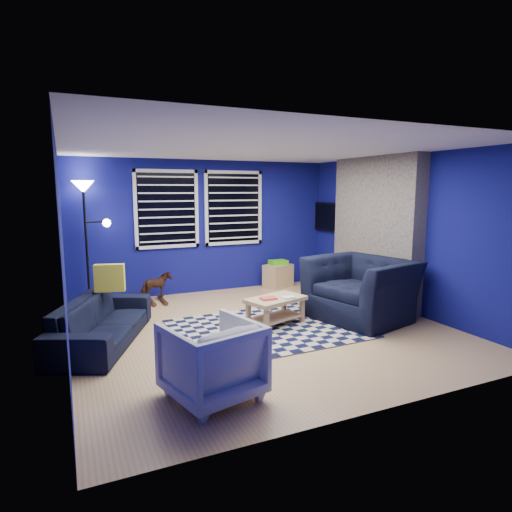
{
  "coord_description": "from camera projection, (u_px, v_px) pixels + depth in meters",
  "views": [
    {
      "loc": [
        -2.47,
        -5.29,
        1.96
      ],
      "look_at": [
        0.05,
        0.3,
        1.0
      ],
      "focal_mm": 30.0,
      "sensor_mm": 36.0,
      "label": 1
    }
  ],
  "objects": [
    {
      "name": "throw_pillow",
      "position": [
        110.0,
        278.0,
        5.8
      ],
      "size": [
        0.41,
        0.22,
        0.37
      ],
      "primitive_type": "cube",
      "rotation": [
        0.0,
        0.0,
        -0.27
      ],
      "color": "gold",
      "rests_on": "sofa"
    },
    {
      "name": "sofa",
      "position": [
        102.0,
        321.0,
        5.45
      ],
      "size": [
        2.13,
        1.51,
        0.58
      ],
      "primitive_type": "imported",
      "rotation": [
        0.0,
        0.0,
        1.16
      ],
      "color": "black",
      "rests_on": "floor"
    },
    {
      "name": "ceiling",
      "position": [
        262.0,
        148.0,
        5.68
      ],
      "size": [
        5.0,
        5.0,
        0.0
      ],
      "primitive_type": "plane",
      "rotation": [
        3.14,
        0.0,
        0.0
      ],
      "color": "white",
      "rests_on": "wall_back"
    },
    {
      "name": "window_left",
      "position": [
        167.0,
        209.0,
        7.73
      ],
      "size": [
        1.17,
        0.06,
        1.42
      ],
      "color": "black",
      "rests_on": "wall_back"
    },
    {
      "name": "tv",
      "position": [
        329.0,
        217.0,
        8.65
      ],
      "size": [
        0.07,
        1.0,
        0.58
      ],
      "color": "black",
      "rests_on": "wall_right"
    },
    {
      "name": "rocking_horse",
      "position": [
        156.0,
        286.0,
        7.44
      ],
      "size": [
        0.41,
        0.59,
        0.45
      ],
      "primitive_type": "imported",
      "rotation": [
        0.0,
        0.0,
        1.92
      ],
      "color": "#4A2A17",
      "rests_on": "floor"
    },
    {
      "name": "coffee_table",
      "position": [
        276.0,
        305.0,
        6.19
      ],
      "size": [
        0.96,
        0.72,
        0.43
      ],
      "rotation": [
        0.0,
        0.0,
        0.3
      ],
      "color": "tan",
      "rests_on": "rug"
    },
    {
      "name": "wall_right",
      "position": [
        402.0,
        234.0,
        6.89
      ],
      "size": [
        0.0,
        5.0,
        5.0
      ],
      "primitive_type": "plane",
      "rotation": [
        1.57,
        0.0,
        -1.57
      ],
      "color": "navy",
      "rests_on": "floor"
    },
    {
      "name": "rug",
      "position": [
        267.0,
        329.0,
        6.04
      ],
      "size": [
        2.55,
        2.06,
        0.02
      ],
      "primitive_type": "cube",
      "rotation": [
        0.0,
        0.0,
        0.02
      ],
      "color": "black",
      "rests_on": "floor"
    },
    {
      "name": "floor_lamp",
      "position": [
        86.0,
        204.0,
        6.96
      ],
      "size": [
        0.57,
        0.35,
        2.09
      ],
      "color": "black",
      "rests_on": "floor"
    },
    {
      "name": "window_right",
      "position": [
        234.0,
        208.0,
        8.26
      ],
      "size": [
        1.17,
        0.06,
        1.42
      ],
      "color": "black",
      "rests_on": "wall_back"
    },
    {
      "name": "wall_left",
      "position": [
        63.0,
        252.0,
        4.86
      ],
      "size": [
        0.0,
        5.0,
        5.0
      ],
      "primitive_type": "plane",
      "rotation": [
        1.57,
        0.0,
        1.57
      ],
      "color": "navy",
      "rests_on": "floor"
    },
    {
      "name": "cabinet",
      "position": [
        278.0,
        275.0,
        8.63
      ],
      "size": [
        0.64,
        0.53,
        0.55
      ],
      "rotation": [
        0.0,
        0.0,
        0.34
      ],
      "color": "tan",
      "rests_on": "floor"
    },
    {
      "name": "armchair_bent",
      "position": [
        212.0,
        360.0,
        4.01
      ],
      "size": [
        0.97,
        0.99,
        0.74
      ],
      "primitive_type": "imported",
      "rotation": [
        0.0,
        0.0,
        3.39
      ],
      "color": "gray",
      "rests_on": "floor"
    },
    {
      "name": "floor",
      "position": [
        262.0,
        328.0,
        6.07
      ],
      "size": [
        5.0,
        5.0,
        0.0
      ],
      "primitive_type": "plane",
      "color": "tan",
      "rests_on": "ground"
    },
    {
      "name": "fireplace",
      "position": [
        374.0,
        234.0,
        7.29
      ],
      "size": [
        0.65,
        2.0,
        2.5
      ],
      "color": "gray",
      "rests_on": "floor"
    },
    {
      "name": "armchair_big",
      "position": [
        361.0,
        289.0,
        6.46
      ],
      "size": [
        1.68,
        1.55,
        0.92
      ],
      "primitive_type": "imported",
      "rotation": [
        0.0,
        0.0,
        -1.32
      ],
      "color": "black",
      "rests_on": "floor"
    },
    {
      "name": "wall_back",
      "position": [
        206.0,
        227.0,
        8.13
      ],
      "size": [
        5.0,
        0.0,
        5.0
      ],
      "primitive_type": "plane",
      "rotation": [
        1.57,
        0.0,
        0.0
      ],
      "color": "navy",
      "rests_on": "floor"
    }
  ]
}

